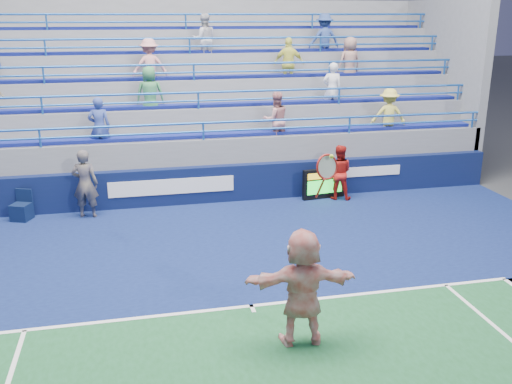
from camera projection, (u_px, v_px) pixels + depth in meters
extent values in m
plane|color=#333538|center=(251.00, 307.00, 10.90)|extent=(120.00, 120.00, 0.00)
cube|color=#0E1A49|center=(231.00, 260.00, 12.95)|extent=(18.00, 8.40, 0.02)
cube|color=white|center=(251.00, 306.00, 10.90)|extent=(11.00, 0.10, 0.01)
cube|color=white|center=(253.00, 308.00, 10.80)|extent=(0.08, 0.30, 0.01)
cube|color=#0A163A|center=(206.00, 185.00, 16.80)|extent=(18.00, 0.30, 1.10)
cube|color=white|center=(172.00, 187.00, 16.43)|extent=(3.60, 0.02, 0.45)
cube|color=white|center=(373.00, 171.00, 17.67)|extent=(1.80, 0.02, 0.30)
cube|color=slate|center=(194.00, 161.00, 19.55)|extent=(18.00, 5.60, 1.10)
cube|color=slate|center=(194.00, 150.00, 19.44)|extent=(18.00, 5.60, 1.85)
cube|color=navy|center=(202.00, 136.00, 16.95)|extent=(17.40, 0.45, 0.10)
cylinder|color=#2059AE|center=(203.00, 123.00, 16.45)|extent=(18.00, 0.07, 0.07)
cube|color=slate|center=(192.00, 136.00, 19.79)|extent=(18.00, 4.60, 2.60)
cube|color=navy|center=(197.00, 105.00, 17.66)|extent=(17.40, 0.45, 0.10)
cylinder|color=#2059AE|center=(198.00, 92.00, 17.15)|extent=(18.00, 0.07, 0.07)
cube|color=slate|center=(190.00, 123.00, 20.14)|extent=(18.00, 3.60, 3.35)
cube|color=navy|center=(193.00, 77.00, 18.37)|extent=(17.40, 0.45, 0.10)
cylinder|color=#2059AE|center=(194.00, 64.00, 17.86)|extent=(18.00, 0.07, 0.07)
cube|color=slate|center=(188.00, 110.00, 20.50)|extent=(18.00, 2.60, 4.10)
cube|color=navy|center=(189.00, 52.00, 19.08)|extent=(17.40, 0.45, 0.10)
cylinder|color=#2059AE|center=(189.00, 38.00, 18.57)|extent=(18.00, 0.07, 0.07)
cube|color=slate|center=(186.00, 98.00, 20.85)|extent=(18.00, 1.60, 4.85)
cube|color=navy|center=(185.00, 28.00, 19.79)|extent=(17.40, 0.45, 0.10)
cylinder|color=#2059AE|center=(185.00, 14.00, 19.28)|extent=(18.00, 0.07, 0.07)
imported|color=#2E418C|center=(99.00, 127.00, 16.24)|extent=(0.64, 0.43, 1.70)
imported|color=navy|center=(324.00, 39.00, 19.94)|extent=(1.11, 0.66, 1.70)
imported|color=#3A7F4C|center=(150.00, 94.00, 17.26)|extent=(0.86, 0.59, 1.70)
imported|color=white|center=(332.00, 89.00, 18.45)|extent=(0.69, 0.53, 1.70)
imported|color=pink|center=(150.00, 66.00, 17.98)|extent=(1.15, 0.73, 1.70)
imported|color=#E9E75A|center=(289.00, 64.00, 18.92)|extent=(1.06, 0.63, 1.70)
imported|color=tan|center=(276.00, 120.00, 17.31)|extent=(0.89, 0.72, 1.70)
imported|color=#9D7368|center=(350.00, 63.00, 19.35)|extent=(0.92, 0.70, 1.70)
imported|color=silver|center=(204.00, 40.00, 19.07)|extent=(0.84, 0.66, 1.70)
imported|color=#D9CD54|center=(388.00, 116.00, 18.06)|extent=(1.22, 0.88, 1.70)
cube|color=black|center=(324.00, 184.00, 17.18)|extent=(1.36, 0.33, 0.93)
cube|color=gold|center=(325.00, 175.00, 17.02)|extent=(1.15, 0.02, 0.19)
cube|color=#19E533|center=(324.00, 187.00, 17.12)|extent=(1.15, 0.02, 0.42)
cube|color=#0B1737|center=(22.00, 212.00, 15.42)|extent=(0.61, 0.61, 0.47)
cube|color=#0B1737|center=(21.00, 195.00, 15.49)|extent=(0.45, 0.23, 0.36)
imported|color=white|center=(302.00, 287.00, 9.45)|extent=(1.95, 0.79, 2.05)
torus|color=#A91914|center=(327.00, 167.00, 8.91)|extent=(0.43, 0.24, 0.41)
cylinder|color=#A91914|center=(320.00, 188.00, 8.99)|extent=(0.09, 0.23, 0.37)
sphere|color=#C2D431|center=(332.00, 157.00, 8.82)|extent=(0.07, 0.07, 0.07)
imported|color=#141839|center=(85.00, 184.00, 15.45)|extent=(0.77, 0.59, 1.91)
imported|color=#AD1913|center=(339.00, 172.00, 17.03)|extent=(0.98, 0.88, 1.66)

